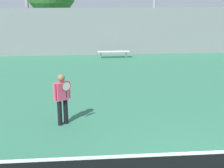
# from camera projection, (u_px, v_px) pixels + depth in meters

# --- Properties ---
(tennis_player) EXTENTS (0.55, 0.52, 1.63)m
(tennis_player) POSITION_uv_depth(u_px,v_px,m) (62.00, 96.00, 9.60)
(tennis_player) COLOR black
(tennis_player) RESTS_ON ground_plane
(bench_courtside_far) EXTENTS (2.03, 0.40, 0.44)m
(bench_courtside_far) POSITION_uv_depth(u_px,v_px,m) (114.00, 52.00, 19.88)
(bench_courtside_far) COLOR silver
(bench_courtside_far) RESTS_ON ground_plane
(back_fence) EXTENTS (32.07, 0.06, 3.10)m
(back_fence) POSITION_uv_depth(u_px,v_px,m) (123.00, 31.00, 20.80)
(back_fence) COLOR gray
(back_fence) RESTS_ON ground_plane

